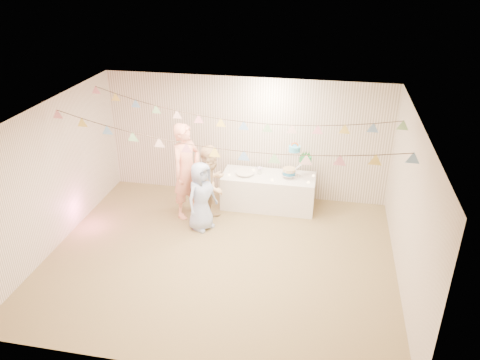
% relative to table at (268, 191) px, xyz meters
% --- Properties ---
extents(floor, '(6.00, 6.00, 0.00)m').
position_rel_table_xyz_m(floor, '(-0.57, -1.99, -0.36)').
color(floor, olive).
rests_on(floor, ground).
extents(ceiling, '(6.00, 6.00, 0.00)m').
position_rel_table_xyz_m(ceiling, '(-0.57, -1.99, 2.24)').
color(ceiling, beige).
rests_on(ceiling, ground).
extents(back_wall, '(6.00, 6.00, 0.00)m').
position_rel_table_xyz_m(back_wall, '(-0.57, 0.51, 0.94)').
color(back_wall, silver).
rests_on(back_wall, ground).
extents(front_wall, '(6.00, 6.00, 0.00)m').
position_rel_table_xyz_m(front_wall, '(-0.57, -4.49, 0.94)').
color(front_wall, silver).
rests_on(front_wall, ground).
extents(left_wall, '(5.00, 5.00, 0.00)m').
position_rel_table_xyz_m(left_wall, '(-3.57, -1.99, 0.94)').
color(left_wall, silver).
rests_on(left_wall, ground).
extents(right_wall, '(5.00, 5.00, 0.00)m').
position_rel_table_xyz_m(right_wall, '(2.43, -1.99, 0.94)').
color(right_wall, silver).
rests_on(right_wall, ground).
extents(table, '(1.90, 0.76, 0.71)m').
position_rel_table_xyz_m(table, '(0.00, 0.00, 0.00)').
color(table, white).
rests_on(table, floor).
extents(cake_stand, '(0.63, 0.37, 0.70)m').
position_rel_table_xyz_m(cake_stand, '(0.55, 0.05, 0.74)').
color(cake_stand, silver).
rests_on(cake_stand, table).
extents(cake_bottom, '(0.31, 0.31, 0.15)m').
position_rel_table_xyz_m(cake_bottom, '(0.40, -0.01, 0.48)').
color(cake_bottom, teal).
rests_on(cake_bottom, cake_stand).
extents(cake_middle, '(0.27, 0.27, 0.22)m').
position_rel_table_xyz_m(cake_middle, '(0.73, 0.14, 0.75)').
color(cake_middle, '#1E8C44').
rests_on(cake_middle, cake_stand).
extents(cake_top_tier, '(0.25, 0.25, 0.19)m').
position_rel_table_xyz_m(cake_top_tier, '(0.49, 0.02, 1.02)').
color(cake_top_tier, '#47B5DF').
rests_on(cake_top_tier, cake_stand).
extents(platter, '(0.37, 0.37, 0.02)m').
position_rel_table_xyz_m(platter, '(-0.49, -0.05, 0.40)').
color(platter, white).
rests_on(platter, table).
extents(posy, '(0.14, 0.14, 0.16)m').
position_rel_table_xyz_m(posy, '(-0.20, 0.05, 0.47)').
color(posy, white).
rests_on(posy, table).
extents(person_adult_a, '(0.73, 0.84, 1.95)m').
position_rel_table_xyz_m(person_adult_a, '(-1.54, -0.65, 0.62)').
color(person_adult_a, '#FBA183').
rests_on(person_adult_a, floor).
extents(person_adult_b, '(0.81, 0.92, 1.59)m').
position_rel_table_xyz_m(person_adult_b, '(-1.01, -0.77, 0.44)').
color(person_adult_b, '#D6B284').
rests_on(person_adult_b, floor).
extents(person_child, '(0.72, 0.80, 1.37)m').
position_rel_table_xyz_m(person_child, '(-1.13, -1.09, 0.33)').
color(person_child, '#9FB4E2').
rests_on(person_child, floor).
extents(bunting_back, '(5.60, 1.10, 0.40)m').
position_rel_table_xyz_m(bunting_back, '(-0.57, -0.89, 1.99)').
color(bunting_back, pink).
rests_on(bunting_back, ceiling).
extents(bunting_front, '(5.60, 0.90, 0.36)m').
position_rel_table_xyz_m(bunting_front, '(-0.57, -2.19, 1.96)').
color(bunting_front, '#72A5E5').
rests_on(bunting_front, ceiling).
extents(tealight_0, '(0.04, 0.04, 0.03)m').
position_rel_table_xyz_m(tealight_0, '(-0.80, -0.15, 0.37)').
color(tealight_0, '#FFD88C').
rests_on(tealight_0, table).
extents(tealight_1, '(0.04, 0.04, 0.03)m').
position_rel_table_xyz_m(tealight_1, '(-0.35, 0.18, 0.37)').
color(tealight_1, '#FFD88C').
rests_on(tealight_1, table).
extents(tealight_2, '(0.04, 0.04, 0.03)m').
position_rel_table_xyz_m(tealight_2, '(0.10, -0.22, 0.37)').
color(tealight_2, '#FFD88C').
rests_on(tealight_2, table).
extents(tealight_3, '(0.04, 0.04, 0.03)m').
position_rel_table_xyz_m(tealight_3, '(0.35, 0.22, 0.37)').
color(tealight_3, '#FFD88C').
rests_on(tealight_3, table).
extents(tealight_4, '(0.04, 0.04, 0.03)m').
position_rel_table_xyz_m(tealight_4, '(0.82, -0.18, 0.37)').
color(tealight_4, '#FFD88C').
rests_on(tealight_4, table).
extents(tealight_5, '(0.04, 0.04, 0.03)m').
position_rel_table_xyz_m(tealight_5, '(0.90, 0.15, 0.37)').
color(tealight_5, '#FFD88C').
rests_on(tealight_5, table).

